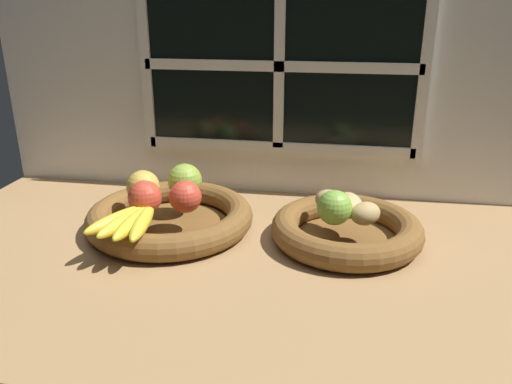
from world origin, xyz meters
The scene contains 13 objects.
ground_plane centered at (0.00, 0.00, -1.50)cm, with size 140.00×90.00×3.00cm, color #9E774C.
back_wall centered at (0.00, 29.77, 27.88)cm, with size 140.00×4.60×55.00cm.
fruit_bowl_left centered at (-19.35, 3.04, 2.49)cm, with size 34.59×34.59×5.34cm.
fruit_bowl_right centered at (17.00, 3.04, 2.50)cm, with size 29.89×29.89×5.34cm.
apple_golden_left centered at (-25.04, 3.53, 8.81)cm, with size 6.93×6.93×6.93cm, color gold.
apple_red_front centered at (-22.57, -1.86, 8.68)cm, with size 6.69×6.69×6.69cm, color #CC422D.
apple_red_right centered at (-14.87, 0.18, 8.60)cm, with size 6.51×6.51×6.51cm, color #CC422D.
apple_green_back centered at (-17.46, 8.12, 9.02)cm, with size 7.35×7.35×7.35cm, color #8CAD3D.
banana_bunch_front centered at (-22.68, -8.81, 6.76)cm, with size 12.15×17.31×2.83cm.
potato_small centered at (20.19, -0.15, 7.52)cm, with size 6.13×4.90×4.35cm, color tan.
potato_oblong centered at (13.41, 5.83, 7.44)cm, with size 6.46×5.26×4.19cm, color tan.
potato_large centered at (17.00, 3.04, 7.74)cm, with size 7.47×5.45×4.80cm, color tan.
lime_near centered at (14.43, -0.83, 8.66)cm, with size 6.64×6.64×6.64cm, color #7AAD3D.
Camera 1 is at (14.82, -89.58, 44.69)cm, focal length 35.50 mm.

